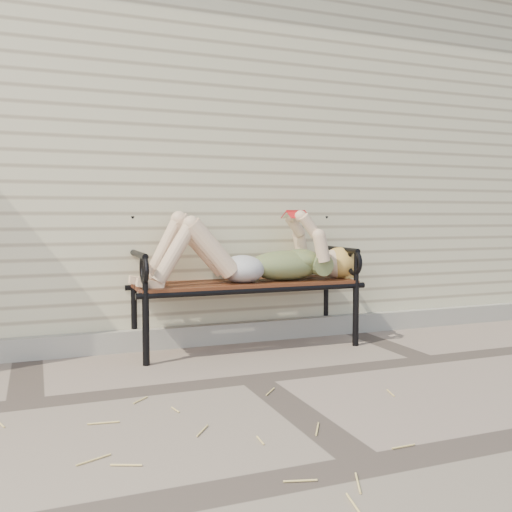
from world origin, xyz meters
name	(u,v)px	position (x,y,z in m)	size (l,w,h in m)	color
ground	(254,379)	(0.00, 0.00, 0.00)	(80.00, 80.00, 0.00)	gray
house_wall	(153,165)	(0.00, 3.00, 1.50)	(8.00, 4.00, 3.00)	beige
house_roof	(151,5)	(0.00, 3.00, 3.15)	(8.30, 4.30, 0.30)	#41302E
foundation_strip	(207,335)	(0.00, 0.97, 0.07)	(8.00, 0.10, 0.15)	gray
garden_bench	(241,259)	(0.24, 0.88, 0.64)	(1.76, 0.70, 1.14)	black
reading_woman	(250,255)	(0.25, 0.74, 0.68)	(1.66, 0.38, 0.52)	#0B414E
straw_scatter	(149,459)	(-0.78, -0.90, 0.01)	(2.87, 1.70, 0.01)	#DCC06B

